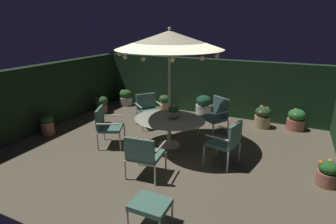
# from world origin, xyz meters

# --- Properties ---
(ground_plane) EXTENTS (7.98, 6.52, 0.02)m
(ground_plane) POSITION_xyz_m (0.00, 0.00, -0.01)
(ground_plane) COLOR brown
(hedge_backdrop_rear) EXTENTS (7.98, 0.30, 1.82)m
(hedge_backdrop_rear) POSITION_xyz_m (0.00, 3.11, 0.91)
(hedge_backdrop_rear) COLOR #19331D
(hedge_backdrop_rear) RESTS_ON ground_plane
(hedge_backdrop_left) EXTENTS (0.30, 6.52, 1.82)m
(hedge_backdrop_left) POSITION_xyz_m (-3.84, 0.00, 0.91)
(hedge_backdrop_left) COLOR black
(hedge_backdrop_left) RESTS_ON ground_plane
(patio_dining_table) EXTENTS (1.76, 1.46, 0.71)m
(patio_dining_table) POSITION_xyz_m (-0.04, 0.18, 0.61)
(patio_dining_table) COLOR silver
(patio_dining_table) RESTS_ON ground_plane
(patio_umbrella) EXTENTS (2.44, 2.44, 2.83)m
(patio_umbrella) POSITION_xyz_m (-0.04, 0.18, 2.55)
(patio_umbrella) COLOR beige
(patio_umbrella) RESTS_ON ground_plane
(centerpiece_planter) EXTENTS (0.28, 0.28, 0.36)m
(centerpiece_planter) POSITION_xyz_m (0.06, 0.21, 0.91)
(centerpiece_planter) COLOR tan
(centerpiece_planter) RESTS_ON patio_dining_table
(patio_chair_north) EXTENTS (0.70, 0.72, 0.98)m
(patio_chair_north) POSITION_xyz_m (1.46, -0.16, 0.57)
(patio_chair_north) COLOR silver
(patio_chair_north) RESTS_ON ground_plane
(patio_chair_northeast) EXTENTS (0.84, 0.81, 1.00)m
(patio_chair_northeast) POSITION_xyz_m (0.78, 1.48, 0.56)
(patio_chair_northeast) COLOR silver
(patio_chair_northeast) RESTS_ON ground_plane
(patio_chair_east) EXTENTS (0.88, 0.88, 0.93)m
(patio_chair_east) POSITION_xyz_m (-1.20, 1.18, 0.54)
(patio_chair_east) COLOR beige
(patio_chair_east) RESTS_ON ground_plane
(patio_chair_southeast) EXTENTS (0.78, 0.82, 0.96)m
(patio_chair_southeast) POSITION_xyz_m (-1.44, -0.45, 0.56)
(patio_chair_southeast) COLOR silver
(patio_chair_southeast) RESTS_ON ground_plane
(patio_chair_south) EXTENTS (0.72, 0.70, 0.90)m
(patio_chair_south) POSITION_xyz_m (0.13, -1.35, 0.52)
(patio_chair_south) COLOR beige
(patio_chair_south) RESTS_ON ground_plane
(ottoman_footrest) EXTENTS (0.56, 0.47, 0.40)m
(ottoman_footrest) POSITION_xyz_m (0.87, -2.45, 0.35)
(ottoman_footrest) COLOR beige
(ottoman_footrest) RESTS_ON ground_plane
(potted_plant_right_near) EXTENTS (0.37, 0.37, 0.58)m
(potted_plant_right_near) POSITION_xyz_m (-1.32, 2.56, 0.32)
(potted_plant_right_near) COLOR tan
(potted_plant_right_near) RESTS_ON ground_plane
(potted_plant_left_far) EXTENTS (0.52, 0.52, 0.70)m
(potted_plant_left_far) POSITION_xyz_m (0.04, 2.69, 0.35)
(potted_plant_left_far) COLOR silver
(potted_plant_left_far) RESTS_ON ground_plane
(potted_plant_left_near) EXTENTS (0.48, 0.48, 0.58)m
(potted_plant_left_near) POSITION_xyz_m (-2.97, 2.65, 0.29)
(potted_plant_left_near) COLOR beige
(potted_plant_left_near) RESTS_ON ground_plane
(potted_plant_back_center) EXTENTS (0.45, 0.45, 0.57)m
(potted_plant_back_center) POSITION_xyz_m (-3.21, 1.55, 0.32)
(potted_plant_back_center) COLOR #AD6A4C
(potted_plant_back_center) RESTS_ON ground_plane
(potted_plant_back_right) EXTENTS (0.49, 0.49, 0.60)m
(potted_plant_back_right) POSITION_xyz_m (2.79, 2.69, 0.30)
(potted_plant_back_right) COLOR #A85C50
(potted_plant_back_right) RESTS_ON ground_plane
(potted_plant_front_corner) EXTENTS (0.45, 0.45, 0.62)m
(potted_plant_front_corner) POSITION_xyz_m (1.90, 2.48, 0.32)
(potted_plant_front_corner) COLOR tan
(potted_plant_front_corner) RESTS_ON ground_plane
(potted_plant_right_far) EXTENTS (0.36, 0.36, 0.50)m
(potted_plant_right_far) POSITION_xyz_m (3.36, -0.13, 0.25)
(potted_plant_right_far) COLOR #A56151
(potted_plant_right_far) RESTS_ON ground_plane
(potted_plant_back_left) EXTENTS (0.36, 0.36, 0.59)m
(potted_plant_back_left) POSITION_xyz_m (-3.33, -0.61, 0.31)
(potted_plant_back_left) COLOR #A46246
(potted_plant_back_left) RESTS_ON ground_plane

